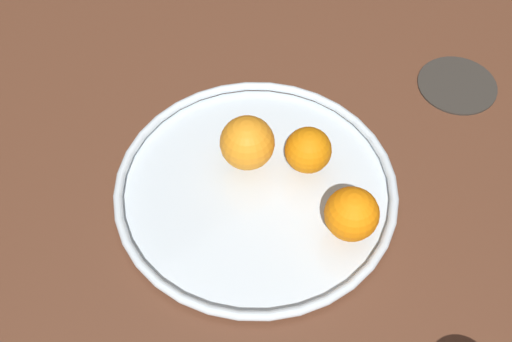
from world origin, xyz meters
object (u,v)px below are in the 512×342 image
(orange_front_left, at_px, (247,143))
(ambient_coaster, at_px, (457,84))
(fruit_bowl, at_px, (256,188))
(orange_front_right, at_px, (352,214))
(orange_back_right, at_px, (308,150))

(orange_front_left, bearing_deg, ambient_coaster, -12.81)
(orange_front_left, bearing_deg, fruit_bowl, -113.01)
(orange_front_left, xyz_separation_m, ambient_coaster, (0.34, -0.08, -0.05))
(ambient_coaster, bearing_deg, orange_front_right, -164.39)
(orange_front_left, relative_size, orange_front_right, 1.07)
(orange_back_right, relative_size, ambient_coaster, 0.52)
(ambient_coaster, bearing_deg, fruit_bowl, 173.88)
(fruit_bowl, height_order, orange_front_left, orange_front_left)
(orange_front_right, bearing_deg, ambient_coaster, 15.61)
(orange_front_right, bearing_deg, orange_back_right, 77.02)
(orange_front_left, distance_m, ambient_coaster, 0.35)
(orange_front_left, bearing_deg, orange_front_right, -78.80)
(orange_front_right, bearing_deg, fruit_bowl, 111.48)
(orange_back_right, bearing_deg, orange_front_right, -102.98)
(fruit_bowl, bearing_deg, orange_front_left, 66.99)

